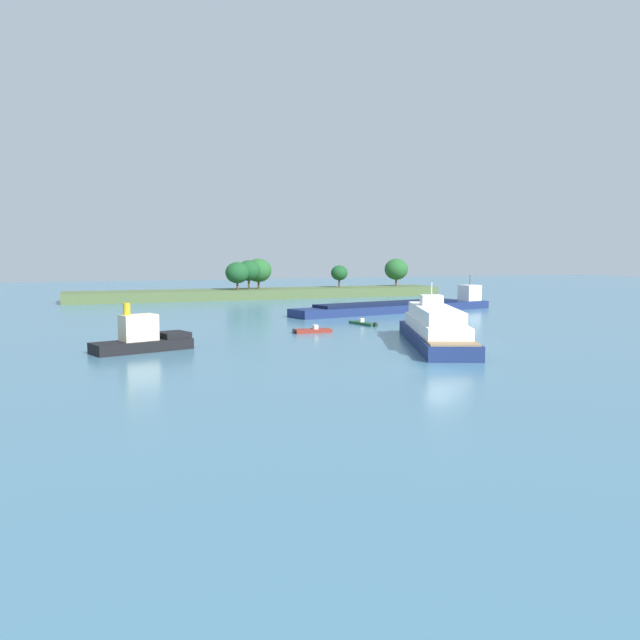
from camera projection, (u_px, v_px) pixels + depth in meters
The scene contains 8 objects.
ground_plane at pixel (438, 370), 54.28m from camera, with size 400.00×400.00×0.00m, color teal.
treeline_island at pixel (271, 288), 144.33m from camera, with size 82.42×11.38×8.65m.
small_motorboat at pixel (313, 331), 80.46m from camera, with size 4.87×2.09×0.94m.
white_riverboat at pixel (435, 328), 69.51m from camera, with size 13.46×23.54×6.53m.
cargo_barge at pixel (399, 306), 109.07m from camera, with size 38.95×12.92×5.89m.
tugboat at pixel (144, 339), 65.11m from camera, with size 10.27×5.99×4.88m.
fishing_skiff at pixel (363, 323), 89.37m from camera, with size 2.13×5.56×0.86m.
channel_buoy_red at pixel (458, 323), 83.56m from camera, with size 0.70×0.70×1.90m.
Camera 1 is at (-28.66, -46.33, 9.60)m, focal length 36.78 mm.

